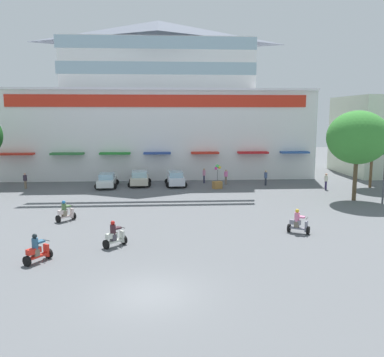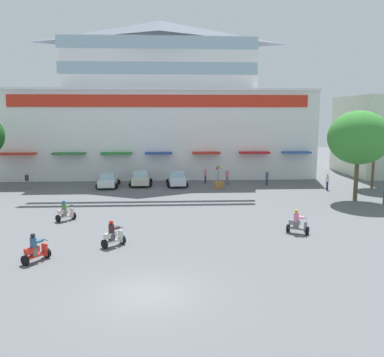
{
  "view_description": "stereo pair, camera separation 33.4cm",
  "coord_description": "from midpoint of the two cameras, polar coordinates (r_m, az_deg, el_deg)",
  "views": [
    {
      "loc": [
        0.62,
        -16.35,
        7.46
      ],
      "look_at": [
        2.73,
        15.14,
        2.54
      ],
      "focal_mm": 38.32,
      "sensor_mm": 36.0,
      "label": 1
    },
    {
      "loc": [
        0.95,
        -16.37,
        7.46
      ],
      "look_at": [
        2.73,
        15.14,
        2.54
      ],
      "focal_mm": 38.32,
      "sensor_mm": 36.0,
      "label": 2
    }
  ],
  "objects": [
    {
      "name": "pedestrian_1",
      "position": [
        44.24,
        4.53,
        0.34
      ],
      "size": [
        0.44,
        0.44,
        1.63
      ],
      "color": "#726152",
      "rests_on": "ground"
    },
    {
      "name": "scooter_rider_4",
      "position": [
        22.64,
        -21.15,
        -9.34
      ],
      "size": [
        1.27,
        1.52,
        1.53
      ],
      "color": "black",
      "rests_on": "ground"
    },
    {
      "name": "scooter_rider_5",
      "position": [
        26.97,
        14.23,
        -6.06
      ],
      "size": [
        1.43,
        1.15,
        1.57
      ],
      "color": "black",
      "rests_on": "ground"
    },
    {
      "name": "pedestrian_0",
      "position": [
        44.18,
        10.01,
        0.24
      ],
      "size": [
        0.42,
        0.42,
        1.64
      ],
      "color": "#2B303D",
      "rests_on": "ground"
    },
    {
      "name": "pedestrian_3",
      "position": [
        45.05,
        -22.4,
        -0.17
      ],
      "size": [
        0.4,
        0.4,
        1.61
      ],
      "color": "#7B6750",
      "rests_on": "ground"
    },
    {
      "name": "plaza_tree_1",
      "position": [
        38.21,
        21.81,
        5.31
      ],
      "size": [
        5.19,
        5.33,
        7.84
      ],
      "color": "brown",
      "rests_on": "ground"
    },
    {
      "name": "plaza_tree_3",
      "position": [
        45.72,
        23.7,
        5.01
      ],
      "size": [
        4.54,
        4.79,
        6.71
      ],
      "color": "brown",
      "rests_on": "ground"
    },
    {
      "name": "colonial_building",
      "position": [
        52.66,
        -4.76,
        9.64
      ],
      "size": [
        36.28,
        17.31,
        18.97
      ],
      "color": "white",
      "rests_on": "ground"
    },
    {
      "name": "pedestrian_2",
      "position": [
        43.29,
        17.94,
        -0.22
      ],
      "size": [
        0.4,
        0.4,
        1.65
      ],
      "color": "#2C224A",
      "rests_on": "ground"
    },
    {
      "name": "ground_plane",
      "position": [
        30.31,
        -5.23,
        -5.43
      ],
      "size": [
        128.0,
        128.0,
        0.0
      ],
      "primitive_type": "plane",
      "color": "#5C5F63"
    },
    {
      "name": "balloon_vendor_cart",
      "position": [
        41.77,
        3.32,
        -0.25
      ],
      "size": [
        1.06,
        0.89,
        2.51
      ],
      "color": "#A5753B",
      "rests_on": "ground"
    },
    {
      "name": "parked_car_1",
      "position": [
        43.86,
        -7.52,
        0.0
      ],
      "size": [
        2.48,
        3.86,
        1.54
      ],
      "color": "beige",
      "rests_on": "ground"
    },
    {
      "name": "parked_car_2",
      "position": [
        43.3,
        -2.51,
        -0.03
      ],
      "size": [
        2.36,
        3.9,
        1.55
      ],
      "color": "silver",
      "rests_on": "ground"
    },
    {
      "name": "scooter_rider_1",
      "position": [
        30.45,
        -17.51,
        -4.53
      ],
      "size": [
        1.34,
        1.32,
        1.5
      ],
      "color": "black",
      "rests_on": "ground"
    },
    {
      "name": "parked_car_0",
      "position": [
        43.47,
        -11.97,
        -0.24
      ],
      "size": [
        2.37,
        4.43,
        1.45
      ],
      "color": "silver",
      "rests_on": "ground"
    },
    {
      "name": "pedestrian_4",
      "position": [
        45.04,
        1.48,
        0.55
      ],
      "size": [
        0.4,
        0.4,
        1.64
      ],
      "color": "#2C2C44",
      "rests_on": "ground"
    },
    {
      "name": "scooter_rider_3",
      "position": [
        24.0,
        -11.13,
        -7.84
      ],
      "size": [
        1.37,
        1.3,
        1.54
      ],
      "color": "black",
      "rests_on": "ground"
    }
  ]
}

